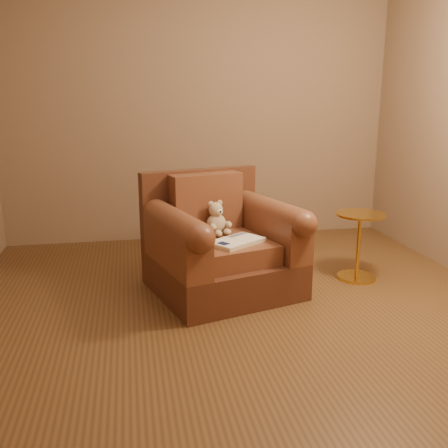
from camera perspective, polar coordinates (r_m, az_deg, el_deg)
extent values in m
plane|color=brown|center=(3.59, 2.02, -9.94)|extent=(4.00, 4.00, 0.00)
cube|color=#856852|center=(5.24, -2.85, 12.97)|extent=(4.00, 0.02, 2.70)
cube|color=#856852|center=(1.40, 21.22, 8.30)|extent=(4.00, 0.02, 2.70)
cube|color=#502A1A|center=(3.89, -0.14, -5.70)|extent=(1.23, 1.19, 0.28)
cube|color=#502A1A|center=(4.14, -2.81, 2.01)|extent=(0.99, 0.37, 0.62)
cube|color=brown|center=(3.78, 0.20, -2.86)|extent=(0.75, 0.84, 0.15)
cube|color=brown|center=(4.01, -2.05, 2.57)|extent=(0.60, 0.31, 0.45)
cube|color=brown|center=(3.60, -5.50, -2.40)|extent=(0.43, 0.87, 0.32)
cube|color=brown|center=(3.95, 5.39, -0.88)|extent=(0.43, 0.87, 0.32)
cylinder|color=brown|center=(3.56, -5.56, 0.08)|extent=(0.43, 0.87, 0.20)
cylinder|color=brown|center=(3.91, 5.45, 1.39)|extent=(0.43, 0.87, 0.20)
ellipsoid|color=tan|center=(3.91, -0.88, 0.01)|extent=(0.16, 0.14, 0.16)
sphere|color=tan|center=(3.89, -0.96, 1.67)|extent=(0.11, 0.11, 0.11)
ellipsoid|color=tan|center=(3.87, -1.51, 2.30)|extent=(0.05, 0.03, 0.05)
ellipsoid|color=tan|center=(3.91, -0.51, 2.43)|extent=(0.05, 0.03, 0.05)
ellipsoid|color=beige|center=(3.85, -0.53, 1.37)|extent=(0.05, 0.04, 0.05)
sphere|color=black|center=(3.83, -0.39, 1.41)|extent=(0.02, 0.02, 0.02)
ellipsoid|color=tan|center=(3.82, -1.28, -0.34)|extent=(0.05, 0.10, 0.05)
ellipsoid|color=tan|center=(3.90, 0.52, -0.05)|extent=(0.05, 0.10, 0.05)
ellipsoid|color=tan|center=(3.82, -0.66, -1.08)|extent=(0.06, 0.10, 0.05)
ellipsoid|color=tan|center=(3.87, 0.39, -0.90)|extent=(0.06, 0.10, 0.05)
cube|color=beige|center=(3.65, 1.48, -2.03)|extent=(0.46, 0.42, 0.03)
cube|color=white|center=(3.58, 0.41, -2.12)|extent=(0.29, 0.30, 0.00)
cube|color=white|center=(3.72, 2.51, -1.51)|extent=(0.29, 0.30, 0.00)
cube|color=beige|center=(3.65, 1.48, -1.79)|extent=(0.14, 0.20, 0.00)
cube|color=#0F1638|center=(3.55, -0.08, -2.23)|extent=(0.10, 0.10, 0.00)
cube|color=slate|center=(3.77, 1.58, -1.24)|extent=(0.17, 0.14, 0.00)
cylinder|color=gold|center=(4.34, 14.88, -5.87)|extent=(0.32, 0.32, 0.02)
cylinder|color=gold|center=(4.25, 15.11, -2.48)|extent=(0.03, 0.03, 0.52)
cylinder|color=gold|center=(4.18, 15.35, 1.07)|extent=(0.40, 0.40, 0.02)
cylinder|color=gold|center=(4.19, 15.34, 0.90)|extent=(0.03, 0.03, 0.02)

